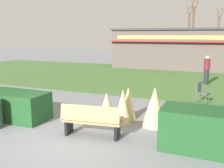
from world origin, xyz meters
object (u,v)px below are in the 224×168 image
object	(u,v)px
cafe_chair_west	(201,91)
person_strolling	(207,70)
parked_car_center_slot	(202,55)
food_kiosk	(177,48)
park_bench	(92,121)
tree_left_bg	(193,31)
tree_right_bg	(188,33)
parked_car_west_slot	(156,54)
tree_center_bg	(218,35)

from	to	relation	value
cafe_chair_west	person_strolling	bearing A→B (deg)	89.89
parked_car_center_slot	food_kiosk	bearing A→B (deg)	-101.96
park_bench	tree_left_bg	world-z (taller)	tree_left_bg
tree_right_bg	park_bench	bearing A→B (deg)	-88.37
food_kiosk	tree_right_bg	distance (m)	15.35
food_kiosk	tree_right_bg	size ratio (longest dim) A/B	1.57
cafe_chair_west	parked_car_west_slot	xyz separation A→B (m)	(-6.39, 19.33, 0.12)
tree_center_bg	parked_car_west_slot	bearing A→B (deg)	-131.13
parked_car_center_slot	parked_car_west_slot	bearing A→B (deg)	179.98
person_strolling	food_kiosk	bearing A→B (deg)	-82.00
cafe_chair_west	tree_left_bg	distance (m)	23.99
parked_car_west_slot	park_bench	bearing A→B (deg)	-81.21
food_kiosk	parked_car_west_slot	world-z (taller)	food_kiosk
park_bench	tree_center_bg	size ratio (longest dim) A/B	0.27
person_strolling	parked_car_center_slot	bearing A→B (deg)	-99.10
park_bench	tree_left_bg	distance (m)	28.89
parked_car_west_slot	tree_left_bg	size ratio (longest dim) A/B	0.57
food_kiosk	cafe_chair_west	xyz separation A→B (m)	(2.73, -11.47, -1.18)
parked_car_west_slot	tree_left_bg	world-z (taller)	tree_left_bg
person_strolling	parked_car_west_slot	size ratio (longest dim) A/B	0.40
parked_car_west_slot	tree_center_bg	xyz separation A→B (m)	(6.74, 7.72, 2.18)
person_strolling	tree_right_bg	world-z (taller)	tree_right_bg
person_strolling	tree_left_bg	distance (m)	19.61
park_bench	food_kiosk	distance (m)	16.59
person_strolling	cafe_chair_west	bearing A→B (deg)	76.67
cafe_chair_west	parked_car_west_slot	world-z (taller)	parked_car_west_slot
cafe_chair_west	parked_car_center_slot	world-z (taller)	parked_car_center_slot
park_bench	tree_center_bg	xyz separation A→B (m)	(2.97, 32.12, 2.35)
tree_right_bg	cafe_chair_west	bearing A→B (deg)	-82.49
cafe_chair_west	tree_center_bg	bearing A→B (deg)	89.26
park_bench	person_strolling	xyz separation A→B (m)	(2.62, 9.48, 0.38)
park_bench	tree_right_bg	bearing A→B (deg)	91.63
parked_car_center_slot	person_strolling	bearing A→B (deg)	-85.87
park_bench	parked_car_center_slot	distance (m)	24.45
cafe_chair_west	tree_right_bg	size ratio (longest dim) A/B	0.13
cafe_chair_west	tree_center_bg	size ratio (longest dim) A/B	0.14
tree_left_bg	tree_center_bg	xyz separation A→B (m)	(3.03, 3.37, -0.51)
parked_car_west_slot	tree_left_bg	distance (m)	6.32
park_bench	parked_car_west_slot	xyz separation A→B (m)	(-3.77, 24.41, 0.16)
food_kiosk	tree_center_bg	distance (m)	15.92
food_kiosk	tree_left_bg	bearing A→B (deg)	89.75
tree_center_bg	tree_right_bg	bearing A→B (deg)	-175.34
person_strolling	parked_car_west_slot	distance (m)	16.24
park_bench	parked_car_west_slot	size ratio (longest dim) A/B	0.42
food_kiosk	person_strolling	bearing A→B (deg)	-68.77
park_bench	tree_center_bg	world-z (taller)	tree_center_bg
park_bench	tree_right_bg	distance (m)	31.93
tree_left_bg	tree_center_bg	bearing A→B (deg)	48.05
cafe_chair_west	parked_car_center_slot	size ratio (longest dim) A/B	0.21
cafe_chair_west	person_strolling	size ratio (longest dim) A/B	0.53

